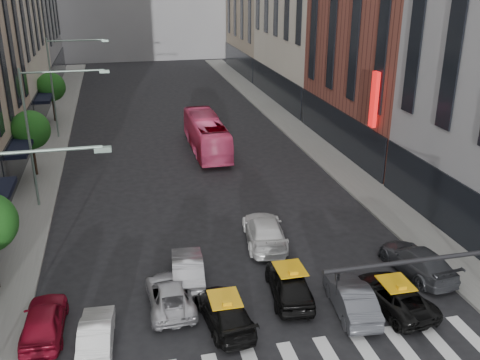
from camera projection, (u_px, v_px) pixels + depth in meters
sidewalk_left at (47, 158)px, 44.42m from camera, size 3.00×96.00×0.15m
sidewalk_right at (308, 140)px, 49.28m from camera, size 3.00×96.00×0.15m
tree_mid at (30, 130)px, 39.42m from camera, size 2.88×2.88×4.95m
tree_far at (51, 87)px, 53.92m from camera, size 2.88×2.88×4.95m
streetlamp_mid at (43, 120)px, 33.53m from camera, size 5.38×0.25×9.00m
streetlamp_far at (62, 74)px, 48.03m from camera, size 5.38×0.25×9.00m
liberty_sign at (374, 100)px, 38.28m from camera, size 0.30×0.70×4.00m
car_red at (44, 320)px, 22.79m from camera, size 1.81×4.29×1.45m
car_white_front at (97, 333)px, 22.17m from camera, size 1.54×3.86×1.25m
car_silver at (170, 294)px, 24.80m from camera, size 2.09×4.48×1.24m
taxi_left at (225, 311)px, 23.49m from camera, size 2.31×4.67×1.31m
taxi_center at (289, 283)px, 25.41m from camera, size 2.34×4.70×1.54m
car_grey_mid at (352, 298)px, 24.34m from camera, size 1.97×4.49×1.43m
taxi_right at (394, 295)px, 24.68m from camera, size 2.69×4.84×1.28m
car_grey_curb at (417, 261)px, 27.49m from camera, size 2.61×5.11×1.42m
car_row2_left at (188, 269)px, 26.73m from camera, size 1.90×4.49×1.44m
car_row2_right at (264, 231)px, 30.52m from camera, size 2.84×5.54×1.54m
bus at (206, 134)px, 45.94m from camera, size 2.54×10.77×3.00m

